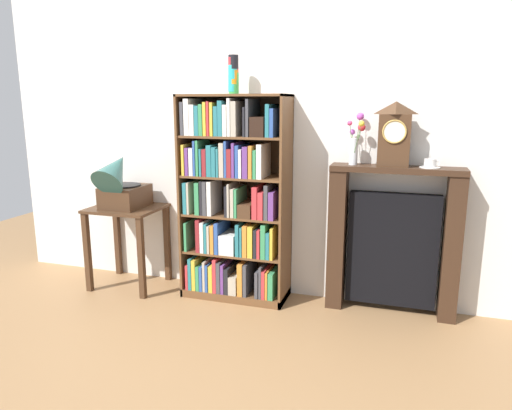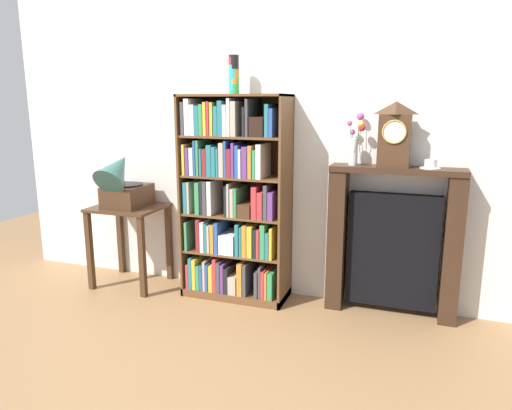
# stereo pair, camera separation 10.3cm
# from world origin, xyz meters

# --- Properties ---
(ground_plane) EXTENTS (7.47, 6.40, 0.02)m
(ground_plane) POSITION_xyz_m (0.00, 0.00, -0.01)
(ground_plane) COLOR #997047
(wall_back) EXTENTS (4.47, 0.08, 2.60)m
(wall_back) POSITION_xyz_m (0.12, 0.31, 1.30)
(wall_back) COLOR silver
(wall_back) RESTS_ON ground
(bookshelf) EXTENTS (0.82, 0.35, 1.57)m
(bookshelf) POSITION_xyz_m (-0.02, 0.09, 0.75)
(bookshelf) COLOR brown
(bookshelf) RESTS_ON ground
(cup_stack) EXTENTS (0.08, 0.08, 0.28)m
(cup_stack) POSITION_xyz_m (-0.01, 0.12, 1.71)
(cup_stack) COLOR green
(cup_stack) RESTS_ON bookshelf
(side_table_left) EXTENTS (0.56, 0.48, 0.68)m
(side_table_left) POSITION_xyz_m (-0.93, 0.03, 0.51)
(side_table_left) COLOR #472D1C
(side_table_left) RESTS_ON ground
(gramophone) EXTENTS (0.30, 0.50, 0.51)m
(gramophone) POSITION_xyz_m (-0.93, -0.03, 0.88)
(gramophone) COLOR #472D1C
(gramophone) RESTS_ON side_table_left
(fireplace_mantel) EXTENTS (0.91, 0.21, 1.08)m
(fireplace_mantel) POSITION_xyz_m (1.18, 0.18, 0.53)
(fireplace_mantel) COLOR #382316
(fireplace_mantel) RESTS_ON ground
(mantel_clock) EXTENTS (0.21, 0.14, 0.44)m
(mantel_clock) POSITION_xyz_m (1.14, 0.16, 1.30)
(mantel_clock) COLOR #472D1C
(mantel_clock) RESTS_ON fireplace_mantel
(flower_vase) EXTENTS (0.13, 0.18, 0.37)m
(flower_vase) POSITION_xyz_m (0.88, 0.17, 1.25)
(flower_vase) COLOR silver
(flower_vase) RESTS_ON fireplace_mantel
(teacup_with_saucer) EXTENTS (0.14, 0.14, 0.06)m
(teacup_with_saucer) POSITION_xyz_m (1.39, 0.17, 1.10)
(teacup_with_saucer) COLOR white
(teacup_with_saucer) RESTS_ON fireplace_mantel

